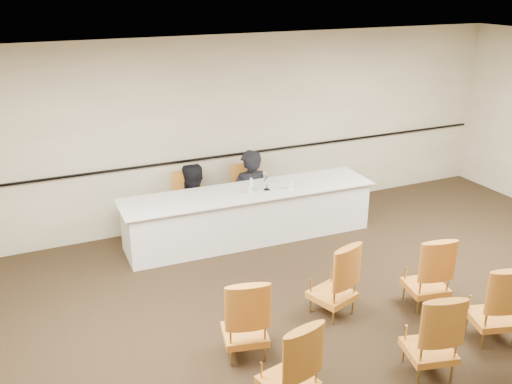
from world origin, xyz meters
TOP-DOWN VIEW (x-y plane):
  - floor at (0.00, 0.00)m, footprint 10.00×10.00m
  - ceiling at (0.00, 0.00)m, footprint 10.00×10.00m
  - wall_back at (0.00, 4.00)m, footprint 10.00×0.04m
  - wall_rail at (0.00, 3.96)m, footprint 9.80×0.04m
  - panel_table at (-0.09, 3.09)m, footprint 3.93×1.02m
  - panelist_main at (0.16, 3.66)m, footprint 0.68×0.46m
  - panelist_main_chair at (0.16, 3.66)m, footprint 0.52×0.52m
  - panelist_second at (-0.83, 3.69)m, footprint 0.97×0.86m
  - panelist_second_chair at (-0.83, 3.69)m, footprint 0.52×0.52m
  - papers at (0.37, 3.04)m, footprint 0.31×0.24m
  - microphone at (0.16, 3.02)m, footprint 0.12×0.20m
  - water_bottle at (-0.09, 3.02)m, footprint 0.09×0.09m
  - drinking_glass at (-0.11, 3.02)m, footprint 0.07×0.07m
  - coffee_cup at (0.50, 2.90)m, footprint 0.10×0.10m
  - aud_chair_front_left at (-1.32, 0.46)m, footprint 0.60×0.60m
  - aud_chair_front_mid at (-0.05, 0.75)m, footprint 0.63×0.63m
  - aud_chair_front_right at (1.09, 0.44)m, footprint 0.59×0.59m
  - aud_chair_back_left at (-1.26, -0.43)m, footprint 0.60×0.60m
  - aud_chair_back_mid at (0.27, -0.59)m, footprint 0.61×0.61m
  - aud_chair_back_right at (1.30, -0.41)m, footprint 0.62×0.62m

SIDE VIEW (x-z plane):
  - floor at x=0.00m, z-range 0.00..0.00m
  - panelist_second at x=-0.83m, z-range -0.55..1.13m
  - panelist_main at x=0.16m, z-range -0.58..1.24m
  - panel_table at x=-0.09m, z-range 0.00..0.78m
  - panelist_main_chair at x=0.16m, z-range 0.00..0.95m
  - panelist_second_chair at x=-0.83m, z-range 0.00..0.95m
  - aud_chair_front_left at x=-1.32m, z-range 0.00..0.95m
  - aud_chair_front_mid at x=-0.05m, z-range 0.00..0.95m
  - aud_chair_front_right at x=1.09m, z-range 0.00..0.95m
  - aud_chair_back_left at x=-1.26m, z-range 0.00..0.95m
  - aud_chair_back_mid at x=0.27m, z-range 0.00..0.95m
  - aud_chair_back_right at x=1.30m, z-range 0.00..0.95m
  - papers at x=0.37m, z-range 0.78..0.79m
  - drinking_glass at x=-0.11m, z-range 0.78..0.88m
  - coffee_cup at x=0.50m, z-range 0.78..0.93m
  - water_bottle at x=-0.09m, z-range 0.78..1.01m
  - microphone at x=0.16m, z-range 0.78..1.04m
  - wall_rail at x=0.00m, z-range 1.09..1.11m
  - wall_back at x=0.00m, z-range 0.00..3.00m
  - ceiling at x=0.00m, z-range 3.00..3.00m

